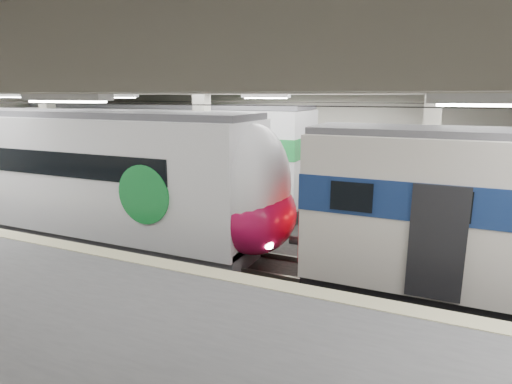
% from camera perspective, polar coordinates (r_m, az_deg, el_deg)
% --- Properties ---
extents(station_hall, '(36.00, 24.00, 5.75)m').
position_cam_1_polar(station_hall, '(10.86, -6.36, 3.52)').
color(station_hall, black).
rests_on(station_hall, ground).
extents(modern_emu, '(13.86, 2.86, 4.47)m').
position_cam_1_polar(modern_emu, '(15.15, -18.21, 1.57)').
color(modern_emu, white).
rests_on(modern_emu, ground).
extents(far_train, '(14.39, 3.16, 4.56)m').
position_cam_1_polar(far_train, '(20.68, -12.52, 5.22)').
color(far_train, white).
rests_on(far_train, ground).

